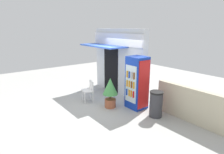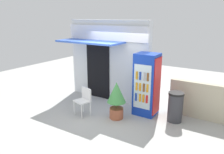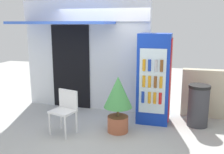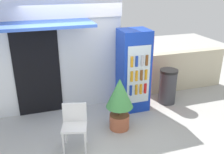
{
  "view_description": "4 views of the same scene",
  "coord_description": "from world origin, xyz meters",
  "views": [
    {
      "loc": [
        5.93,
        -4.06,
        2.97
      ],
      "look_at": [
        0.44,
        0.16,
        1.15
      ],
      "focal_mm": 30.59,
      "sensor_mm": 36.0,
      "label": 1
    },
    {
      "loc": [
        3.77,
        -5.36,
        3.04
      ],
      "look_at": [
        0.23,
        0.22,
        1.22
      ],
      "focal_mm": 35.79,
      "sensor_mm": 36.0,
      "label": 2
    },
    {
      "loc": [
        1.69,
        -4.67,
        2.16
      ],
      "look_at": [
        0.38,
        0.08,
        1.11
      ],
      "focal_mm": 40.75,
      "sensor_mm": 36.0,
      "label": 3
    },
    {
      "loc": [
        -1.04,
        -4.28,
        3.01
      ],
      "look_at": [
        0.46,
        0.34,
        1.07
      ],
      "focal_mm": 39.79,
      "sensor_mm": 36.0,
      "label": 4
    }
  ],
  "objects": [
    {
      "name": "ground",
      "position": [
        0.0,
        0.0,
        0.0
      ],
      "size": [
        16.0,
        16.0,
        0.0
      ],
      "primitive_type": "plane",
      "color": "#B2B2AD"
    },
    {
      "name": "drink_cooler",
      "position": [
        1.14,
        0.79,
        0.98
      ],
      "size": [
        0.7,
        0.67,
        1.95
      ],
      "color": "#1438B2",
      "rests_on": "ground"
    },
    {
      "name": "storefront_building",
      "position": [
        -0.67,
        1.35,
        1.52
      ],
      "size": [
        3.21,
        1.23,
        2.9
      ],
      "color": "silver",
      "rests_on": "ground"
    },
    {
      "name": "potted_plant_near_shop",
      "position": [
        0.52,
        0.02,
        0.68
      ],
      "size": [
        0.57,
        0.57,
        1.15
      ],
      "color": "#AD5B3D",
      "rests_on": "ground"
    },
    {
      "name": "plastic_chair",
      "position": [
        -0.48,
        -0.3,
        0.52
      ],
      "size": [
        0.54,
        0.49,
        0.86
      ],
      "color": "white",
      "rests_on": "ground"
    },
    {
      "name": "trash_bin",
      "position": [
        2.09,
        0.77,
        0.45
      ],
      "size": [
        0.45,
        0.45,
        0.9
      ],
      "color": "#38383D",
      "rests_on": "ground"
    },
    {
      "name": "stone_boundary_wall",
      "position": [
        2.96,
        1.41,
        0.56
      ],
      "size": [
        2.44,
        0.24,
        1.12
      ],
      "primitive_type": "cube",
      "color": "beige",
      "rests_on": "ground"
    }
  ]
}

